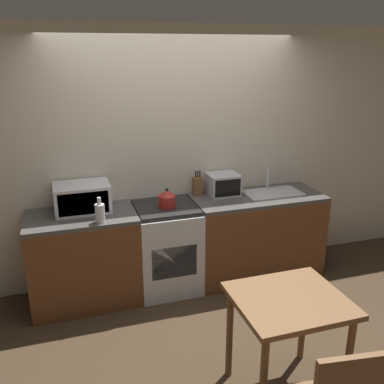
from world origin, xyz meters
TOP-DOWN VIEW (x-y plane):
  - ground_plane at (0.00, 0.00)m, footprint 16.00×16.00m
  - wall_back at (0.00, 1.07)m, footprint 10.00×0.06m
  - counter_left_run at (-1.00, 0.73)m, footprint 1.02×0.62m
  - counter_right_run at (0.82, 0.73)m, footprint 1.38×0.62m
  - stove_range at (-0.18, 0.73)m, footprint 0.62×0.62m
  - kettle at (-0.18, 0.69)m, footprint 0.17×0.17m
  - microwave at (-0.96, 0.83)m, footprint 0.51×0.36m
  - bottle at (-0.84, 0.50)m, footprint 0.09×0.09m
  - knife_block at (0.22, 0.95)m, footprint 0.09×0.09m
  - toaster_oven at (0.48, 0.87)m, footprint 0.32×0.28m
  - sink_basin at (0.99, 0.73)m, footprint 0.60×0.34m
  - dining_table at (0.25, -0.93)m, footprint 0.74×0.66m

SIDE VIEW (x-z plane):
  - ground_plane at x=0.00m, z-range 0.00..0.00m
  - stove_range at x=-0.18m, z-range 0.00..0.90m
  - counter_left_run at x=-1.00m, z-range 0.00..0.90m
  - counter_right_run at x=0.82m, z-range 0.00..0.90m
  - dining_table at x=0.25m, z-range 0.26..1.04m
  - sink_basin at x=0.99m, z-range 0.79..1.03m
  - kettle at x=-0.18m, z-range 0.89..1.08m
  - bottle at x=-0.84m, z-range 0.87..1.10m
  - knife_block at x=0.22m, z-range 0.87..1.13m
  - toaster_oven at x=0.48m, z-range 0.90..1.12m
  - microwave at x=-0.96m, z-range 0.90..1.17m
  - wall_back at x=0.00m, z-range 0.00..2.60m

